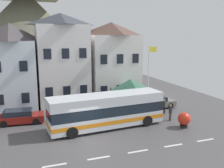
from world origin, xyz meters
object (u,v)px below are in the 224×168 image
Objects in this scene: townhouse_02 at (62,60)px; pedestrian_01 at (164,105)px; townhouse_03 at (111,62)px; harbour_buoy at (184,119)px; public_bench at (132,101)px; transit_bus at (107,111)px; flagpole at (149,75)px; townhouse_01 at (12,66)px; pedestrian_00 at (170,112)px; parked_car_00 at (155,102)px; bus_shelter at (130,85)px; parked_car_02 at (20,117)px; hilltop_castle at (26,32)px.

townhouse_02 reaches higher than pedestrian_01.
townhouse_03 is 7.01× the size of harbour_buoy.
public_bench is (-1.95, 4.23, -0.48)m from pedestrian_01.
townhouse_02 reaches higher than public_bench.
townhouse_03 is 10.79m from transit_bus.
flagpole is 5.09× the size of harbour_buoy.
public_bench is (13.34, -3.64, -4.37)m from townhouse_01.
townhouse_02 reaches higher than pedestrian_00.
parked_car_00 is (15.45, -5.64, -4.19)m from townhouse_01.
bus_shelter is 2.55× the size of harbour_buoy.
bus_shelter is 0.81× the size of parked_car_02.
pedestrian_00 is at bearing -66.02° from hilltop_castle.
townhouse_02 is at bearing 143.14° from flagpole.
townhouse_01 is 0.89× the size of townhouse_02.
flagpole is at bearing -64.47° from hilltop_castle.
townhouse_02 is 2.45× the size of parked_car_02.
transit_bus is 8.48m from parked_car_02.
townhouse_02 is 13.94m from pedestrian_00.
harbour_buoy is (14.16, -6.26, 0.12)m from parked_car_02.
parked_car_02 is (-14.82, -0.28, 0.00)m from parked_car_00.
parked_car_00 is 2.25m from pedestrian_01.
townhouse_02 is 12.08m from parked_car_00.
townhouse_02 is 19.09m from hilltop_castle.
bus_shelter is at bearing 119.59° from pedestrian_00.
harbour_buoy is at bearing -51.84° from townhouse_02.
bus_shelter reaches higher than harbour_buoy.
public_bench is at bearing 135.93° from parked_car_00.
parked_car_02 is at bearing 156.14° from harbour_buoy.
townhouse_01 is 13.13m from transit_bus.
townhouse_02 is 6.17× the size of public_bench.
townhouse_02 is 1.01× the size of transit_bus.
hilltop_castle is 25.75m from public_bench.
parked_car_00 is 6.58m from harbour_buoy.
townhouse_02 reaches higher than harbour_buoy.
transit_bus is at bearing -130.38° from public_bench.
harbour_buoy reaches higher than public_bench.
pedestrian_01 is at bearing -37.26° from townhouse_02.
townhouse_02 is 0.34× the size of hilltop_castle.
townhouse_01 is 18.53m from hilltop_castle.
public_bench is (12.72, 2.28, -0.18)m from parked_car_02.
transit_bus is at bearing -74.81° from townhouse_02.
transit_bus is 2.42× the size of parked_car_02.
flagpole is (8.34, -6.25, -1.26)m from townhouse_02.
transit_bus is at bearing -111.75° from townhouse_03.
townhouse_01 is at bearing -96.86° from hilltop_castle.
pedestrian_01 is (3.37, -7.61, -4.01)m from townhouse_03.
hilltop_castle is 31.75m from pedestrian_00.
pedestrian_01 is at bearing -94.68° from parked_car_00.
townhouse_01 reaches higher than pedestrian_01.
public_bench is at bearing 114.72° from pedestrian_01.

